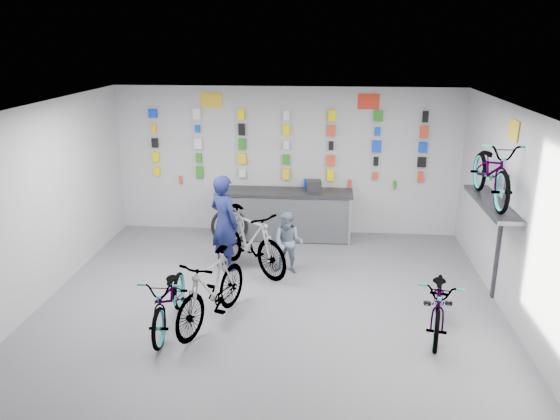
# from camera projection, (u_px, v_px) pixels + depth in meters

# --- Properties ---
(floor) EXTENTS (8.00, 8.00, 0.00)m
(floor) POSITION_uv_depth(u_px,v_px,m) (265.00, 325.00, 7.78)
(floor) COLOR #535358
(floor) RESTS_ON ground
(ceiling) EXTENTS (8.00, 8.00, 0.00)m
(ceiling) POSITION_uv_depth(u_px,v_px,m) (263.00, 114.00, 6.87)
(ceiling) COLOR white
(ceiling) RESTS_ON wall_back
(wall_back) EXTENTS (7.00, 0.00, 7.00)m
(wall_back) POSITION_uv_depth(u_px,v_px,m) (286.00, 161.00, 11.12)
(wall_back) COLOR #B2B2B4
(wall_back) RESTS_ON floor
(wall_left) EXTENTS (0.00, 8.00, 8.00)m
(wall_left) POSITION_uv_depth(u_px,v_px,m) (15.00, 219.00, 7.61)
(wall_left) COLOR #B2B2B4
(wall_left) RESTS_ON floor
(wall_right) EXTENTS (0.00, 8.00, 8.00)m
(wall_right) POSITION_uv_depth(u_px,v_px,m) (533.00, 234.00, 7.04)
(wall_right) COLOR #B2B2B4
(wall_right) RESTS_ON floor
(counter) EXTENTS (2.70, 0.66, 1.00)m
(counter) POSITION_uv_depth(u_px,v_px,m) (285.00, 215.00, 10.99)
(counter) COLOR black
(counter) RESTS_ON floor
(merch_wall) EXTENTS (5.57, 0.08, 1.56)m
(merch_wall) POSITION_uv_depth(u_px,v_px,m) (289.00, 147.00, 10.95)
(merch_wall) COLOR #FFE400
(merch_wall) RESTS_ON wall_back
(wall_bracket) EXTENTS (0.39, 1.90, 2.00)m
(wall_bracket) POSITION_uv_depth(u_px,v_px,m) (493.00, 209.00, 8.20)
(wall_bracket) COLOR #333338
(wall_bracket) RESTS_ON wall_right
(sign_left) EXTENTS (0.42, 0.02, 0.30)m
(sign_left) POSITION_uv_depth(u_px,v_px,m) (212.00, 100.00, 10.85)
(sign_left) COLOR yellow
(sign_left) RESTS_ON wall_back
(sign_right) EXTENTS (0.42, 0.02, 0.30)m
(sign_right) POSITION_uv_depth(u_px,v_px,m) (369.00, 102.00, 10.60)
(sign_right) COLOR red
(sign_right) RESTS_ON wall_back
(sign_side) EXTENTS (0.02, 0.40, 0.30)m
(sign_side) POSITION_uv_depth(u_px,v_px,m) (514.00, 130.00, 7.83)
(sign_side) COLOR yellow
(sign_side) RESTS_ON wall_right
(bike_left) EXTENTS (0.64, 1.69, 0.88)m
(bike_left) POSITION_uv_depth(u_px,v_px,m) (170.00, 299.00, 7.62)
(bike_left) COLOR gray
(bike_left) RESTS_ON floor
(bike_center) EXTENTS (1.09, 1.85, 1.07)m
(bike_center) POSITION_uv_depth(u_px,v_px,m) (212.00, 289.00, 7.69)
(bike_center) COLOR gray
(bike_center) RESTS_ON floor
(bike_right) EXTENTS (0.94, 1.79, 0.90)m
(bike_right) POSITION_uv_depth(u_px,v_px,m) (440.00, 301.00, 7.53)
(bike_right) COLOR gray
(bike_right) RESTS_ON floor
(bike_service) EXTENTS (1.76, 1.68, 1.14)m
(bike_service) POSITION_uv_depth(u_px,v_px,m) (249.00, 240.00, 9.45)
(bike_service) COLOR gray
(bike_service) RESTS_ON floor
(bike_wall) EXTENTS (0.63, 1.80, 0.95)m
(bike_wall) POSITION_uv_depth(u_px,v_px,m) (492.00, 170.00, 8.03)
(bike_wall) COLOR gray
(bike_wall) RESTS_ON wall_bracket
(clerk) EXTENTS (0.74, 0.70, 1.70)m
(clerk) POSITION_uv_depth(u_px,v_px,m) (224.00, 223.00, 9.47)
(clerk) COLOR #131948
(clerk) RESTS_ON floor
(customer) EXTENTS (0.59, 0.49, 1.10)m
(customer) POSITION_uv_depth(u_px,v_px,m) (288.00, 243.00, 9.36)
(customer) COLOR slate
(customer) RESTS_ON floor
(spare_wheel) EXTENTS (0.77, 0.39, 0.72)m
(spare_wheel) POSITION_uv_depth(u_px,v_px,m) (229.00, 226.00, 10.77)
(spare_wheel) COLOR black
(spare_wheel) RESTS_ON floor
(register) EXTENTS (0.31, 0.33, 0.22)m
(register) POSITION_uv_depth(u_px,v_px,m) (314.00, 186.00, 10.76)
(register) COLOR black
(register) RESTS_ON counter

